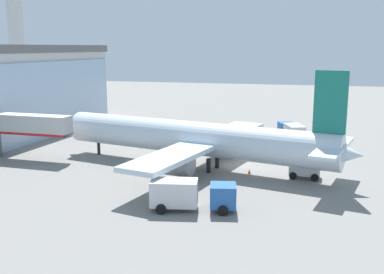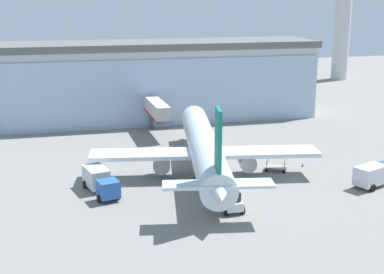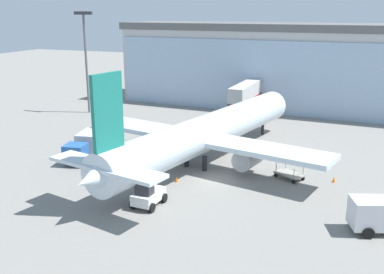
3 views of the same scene
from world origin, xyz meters
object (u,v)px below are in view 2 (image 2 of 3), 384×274
object	(u,v)px
jet_bridge	(156,109)
baggage_cart	(276,167)
catering_truck	(100,181)
pushback_tug	(232,202)
fuel_truck	(378,173)
safety_cone_wingtip	(303,165)
safety_cone_nose	(214,189)
airplane	(204,148)

from	to	relation	value
jet_bridge	baggage_cart	distance (m)	25.67
catering_truck	pushback_tug	bearing A→B (deg)	41.77
fuel_truck	pushback_tug	size ratio (longest dim) A/B	2.31
fuel_truck	safety_cone_wingtip	world-z (taller)	fuel_truck
safety_cone_nose	safety_cone_wingtip	bearing A→B (deg)	20.59
baggage_cart	pushback_tug	size ratio (longest dim) A/B	0.98
pushback_tug	jet_bridge	bearing A→B (deg)	3.27
fuel_truck	safety_cone_nose	size ratio (longest dim) A/B	13.85
jet_bridge	safety_cone_wingtip	world-z (taller)	jet_bridge
fuel_truck	safety_cone_nose	distance (m)	19.89
airplane	fuel_truck	xyz separation A→B (m)	(18.65, -9.89, -2.00)
catering_truck	safety_cone_wingtip	size ratio (longest dim) A/B	13.80
jet_bridge	catering_truck	distance (m)	27.66
airplane	safety_cone_nose	bearing A→B (deg)	-175.04
jet_bridge	catering_truck	size ratio (longest dim) A/B	1.56
fuel_truck	baggage_cart	distance (m)	12.60
catering_truck	pushback_tug	size ratio (longest dim) A/B	2.30
pushback_tug	safety_cone_wingtip	distance (m)	18.59
airplane	pushback_tug	bearing A→B (deg)	-171.63
airplane	pushback_tug	xyz separation A→B (m)	(-0.97, -12.32, -2.50)
fuel_truck	pushback_tug	bearing A→B (deg)	167.44
fuel_truck	baggage_cart	size ratio (longest dim) A/B	2.36
safety_cone_wingtip	safety_cone_nose	bearing A→B (deg)	-159.41
baggage_cart	safety_cone_nose	xyz separation A→B (m)	(-10.22, -4.81, -0.23)
catering_truck	fuel_truck	xyz separation A→B (m)	(32.18, -7.05, 0.00)
jet_bridge	pushback_tug	bearing A→B (deg)	-178.20
catering_truck	fuel_truck	bearing A→B (deg)	66.48
fuel_truck	safety_cone_nose	bearing A→B (deg)	149.80
fuel_truck	catering_truck	bearing A→B (deg)	148.01
jet_bridge	pushback_tug	xyz separation A→B (m)	(0.11, -34.03, -3.27)
baggage_cart	safety_cone_wingtip	world-z (taller)	baggage_cart
catering_truck	baggage_cart	bearing A→B (deg)	82.35
safety_cone_nose	baggage_cart	bearing A→B (deg)	25.22
baggage_cart	safety_cone_wingtip	bearing A→B (deg)	38.34
airplane	catering_truck	distance (m)	13.97
fuel_truck	baggage_cart	bearing A→B (deg)	118.07
airplane	catering_truck	size ratio (longest dim) A/B	4.88
pushback_tug	safety_cone_nose	size ratio (longest dim) A/B	5.99
airplane	jet_bridge	bearing A→B (deg)	15.76
safety_cone_nose	airplane	bearing A→B (deg)	82.07
airplane	catering_truck	world-z (taller)	airplane
baggage_cart	pushback_tug	distance (m)	15.02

